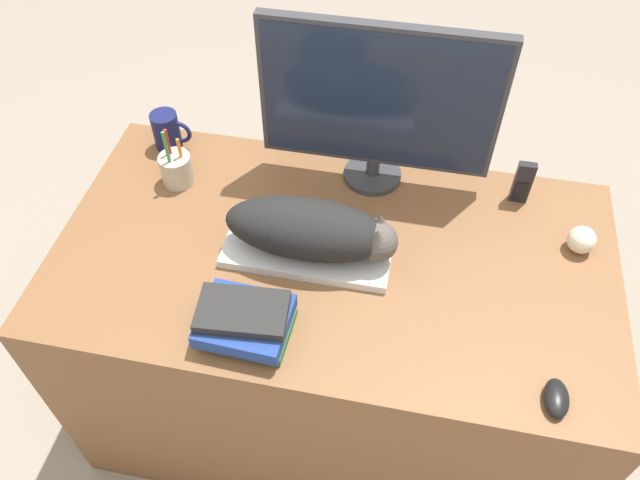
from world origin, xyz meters
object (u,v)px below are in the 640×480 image
(coffee_mug, at_px, (167,131))
(pen_cup, at_px, (176,169))
(computer_mouse, at_px, (556,398))
(baseball, at_px, (582,240))
(book_stack, at_px, (246,321))
(keyboard, at_px, (307,251))
(monitor, at_px, (378,102))
(phone, at_px, (523,183))
(cat, at_px, (314,230))

(coffee_mug, bearing_deg, pen_cup, -61.40)
(computer_mouse, bearing_deg, pen_cup, 154.29)
(baseball, relative_size, book_stack, 0.33)
(coffee_mug, bearing_deg, keyboard, -34.33)
(baseball, bearing_deg, monitor, 163.79)
(keyboard, xyz_separation_m, pen_cup, (-0.40, 0.19, 0.03))
(book_stack, bearing_deg, baseball, 28.03)
(phone, bearing_deg, monitor, 178.58)
(computer_mouse, xyz_separation_m, coffee_mug, (-1.05, 0.61, 0.04))
(monitor, relative_size, book_stack, 2.88)
(computer_mouse, distance_m, baseball, 0.44)
(book_stack, bearing_deg, computer_mouse, -3.45)
(coffee_mug, bearing_deg, book_stack, -55.54)
(cat, bearing_deg, keyboard, -180.00)
(coffee_mug, bearing_deg, cat, -33.39)
(coffee_mug, bearing_deg, baseball, -8.79)
(coffee_mug, bearing_deg, phone, -1.62)
(baseball, height_order, book_stack, book_stack)
(monitor, xyz_separation_m, coffee_mug, (-0.59, 0.02, -0.20))
(cat, distance_m, monitor, 0.36)
(cat, bearing_deg, phone, 31.05)
(computer_mouse, relative_size, coffee_mug, 0.80)
(keyboard, height_order, computer_mouse, computer_mouse)
(pen_cup, bearing_deg, keyboard, -25.12)
(phone, bearing_deg, coffee_mug, 178.38)
(phone, distance_m, book_stack, 0.80)
(cat, distance_m, pen_cup, 0.46)
(keyboard, bearing_deg, book_stack, -109.06)
(keyboard, distance_m, pen_cup, 0.44)
(keyboard, distance_m, phone, 0.59)
(monitor, xyz_separation_m, baseball, (0.54, -0.16, -0.22))
(keyboard, xyz_separation_m, book_stack, (-0.08, -0.24, 0.03))
(keyboard, bearing_deg, computer_mouse, -26.11)
(computer_mouse, xyz_separation_m, phone, (-0.07, 0.58, 0.05))
(coffee_mug, relative_size, baseball, 1.64)
(coffee_mug, distance_m, baseball, 1.14)
(pen_cup, bearing_deg, cat, -24.21)
(coffee_mug, bearing_deg, computer_mouse, -29.98)
(keyboard, xyz_separation_m, cat, (0.02, 0.00, 0.08))
(coffee_mug, distance_m, pen_cup, 0.16)
(keyboard, distance_m, book_stack, 0.26)
(monitor, height_order, pen_cup, monitor)
(coffee_mug, xyz_separation_m, book_stack, (0.39, -0.57, -0.01))
(keyboard, distance_m, baseball, 0.67)
(keyboard, height_order, phone, phone)
(computer_mouse, distance_m, phone, 0.59)
(computer_mouse, height_order, pen_cup, pen_cup)
(monitor, relative_size, computer_mouse, 6.64)
(baseball, height_order, phone, phone)
(monitor, height_order, book_stack, monitor)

